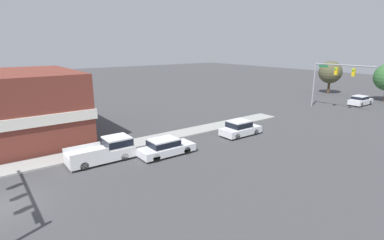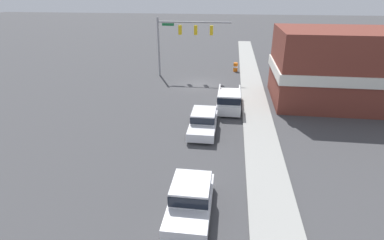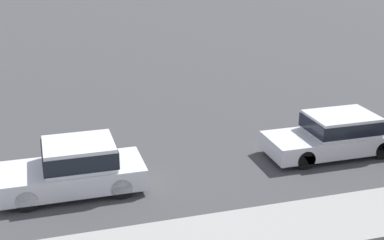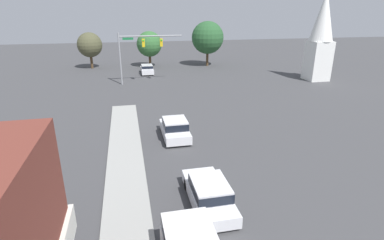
# 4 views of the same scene
# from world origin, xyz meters

# --- Properties ---
(ground_plane) EXTENTS (200.00, 200.00, 0.00)m
(ground_plane) POSITION_xyz_m (0.00, 0.00, 0.00)
(ground_plane) COLOR #424244
(sidewalk_curb) EXTENTS (2.40, 60.00, 0.14)m
(sidewalk_curb) POSITION_xyz_m (-5.70, 0.00, 0.07)
(sidewalk_curb) COLOR #9E9E99
(sidewalk_curb) RESTS_ON ground
(near_signal_assembly) EXTENTS (8.54, 0.49, 6.84)m
(near_signal_assembly) POSITION_xyz_m (2.39, -3.06, 5.08)
(near_signal_assembly) COLOR gray
(near_signal_assembly) RESTS_ON ground
(car_lead) EXTENTS (1.90, 4.83, 1.48)m
(car_lead) POSITION_xyz_m (-1.49, 11.68, 0.77)
(car_lead) COLOR black
(car_lead) RESTS_ON ground
(car_second_ahead) EXTENTS (1.94, 4.37, 1.59)m
(car_second_ahead) POSITION_xyz_m (-1.76, 20.83, 0.82)
(car_second_ahead) COLOR black
(car_second_ahead) RESTS_ON ground
(pickup_truck_parked) EXTENTS (2.00, 5.21, 1.83)m
(pickup_truck_parked) POSITION_xyz_m (-3.30, 7.26, 0.90)
(pickup_truck_parked) COLOR black
(pickup_truck_parked) RESTS_ON ground
(construction_barrel) EXTENTS (0.57, 0.57, 1.11)m
(construction_barrel) POSITION_xyz_m (-3.90, -6.26, 0.56)
(construction_barrel) COLOR orange
(construction_barrel) RESTS_ON ground
(corner_brick_building) EXTENTS (13.46, 8.35, 6.63)m
(corner_brick_building) POSITION_xyz_m (-13.98, 3.91, 3.28)
(corner_brick_building) COLOR brown
(corner_brick_building) RESTS_ON ground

